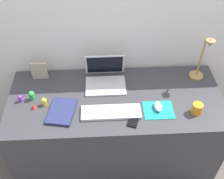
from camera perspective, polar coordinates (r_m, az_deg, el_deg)
ground_plane at (r=2.57m, az=0.64°, el=-13.40°), size 6.00×6.00×0.00m
back_wall at (r=2.22m, az=0.21°, el=6.49°), size 2.77×0.05×1.63m
desk at (r=2.27m, az=0.71°, el=-8.36°), size 1.57×0.67×0.74m
laptop at (r=2.08m, az=-1.41°, el=2.77°), size 0.30×0.26×0.21m
keyboard at (r=1.88m, az=-0.19°, el=-4.75°), size 0.41×0.13×0.02m
mousepad at (r=1.93m, az=9.64°, el=-4.23°), size 0.21×0.17×0.00m
mouse at (r=1.93m, az=9.56°, el=-3.49°), size 0.06×0.10×0.03m
cell_phone at (r=1.85m, az=4.56°, el=-6.28°), size 0.10×0.14×0.01m
desk_lamp at (r=2.12m, az=18.30°, el=5.82°), size 0.11×0.16×0.40m
notebook_pad at (r=1.92m, az=-10.46°, el=-4.50°), size 0.21×0.27×0.02m
picture_frame at (r=2.17m, az=-14.93°, el=3.77°), size 0.12×0.02×0.15m
coffee_mug at (r=1.95m, az=17.32°, el=-3.80°), size 0.07×0.07×0.08m
toy_figurine_purple at (r=2.05m, az=-18.61°, el=-1.76°), size 0.03×0.03×0.05m
toy_figurine_yellow at (r=1.97m, az=-13.97°, el=-2.42°), size 0.04×0.04×0.06m
toy_figurine_red at (r=1.98m, az=-16.05°, el=-3.43°), size 0.03×0.03×0.04m
toy_figurine_green at (r=2.03m, az=-16.41°, el=-1.14°), size 0.04×0.04×0.07m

